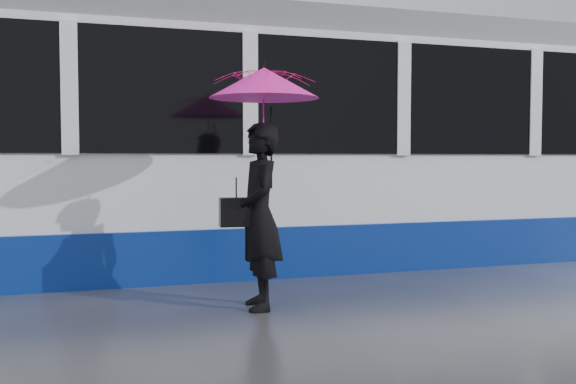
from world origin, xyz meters
name	(u,v)px	position (x,y,z in m)	size (l,w,h in m)	color
ground	(313,301)	(0.00, 0.00, 0.00)	(90.00, 90.00, 0.00)	#28282D
rails	(251,262)	(0.00, 2.50, 0.01)	(34.00, 1.51, 0.02)	#3F3D38
tram	(113,143)	(-1.82, 2.50, 1.64)	(26.00, 2.56, 3.35)	white
woman	(259,216)	(-0.60, -0.15, 0.89)	(0.65, 0.43, 1.78)	black
umbrella	(264,104)	(-0.55, -0.15, 1.95)	(1.12, 1.12, 1.20)	#FF1565
handbag	(236,212)	(-0.82, -0.13, 0.94)	(0.33, 0.16, 0.46)	black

